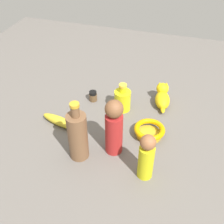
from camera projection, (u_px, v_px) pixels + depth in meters
ground at (112, 128)px, 1.15m from camera, size 2.00×2.00×0.00m
bowl at (149, 130)px, 1.10m from camera, size 0.12×0.12×0.04m
banana at (61, 122)px, 1.15m from camera, size 0.08×0.19×0.04m
nail_polish_jar at (93, 96)px, 1.28m from camera, size 0.04×0.04×0.05m
cat_figurine at (162, 97)px, 1.25m from camera, size 0.15×0.09×0.09m
bottle_tall at (78, 136)px, 0.97m from camera, size 0.07×0.07×0.24m
bottle_short at (122, 100)px, 1.21m from camera, size 0.07×0.07×0.13m
person_figure_adult at (114, 127)px, 0.98m from camera, size 0.08×0.08×0.23m
person_figure_child at (146, 157)px, 0.90m from camera, size 0.07×0.07×0.18m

